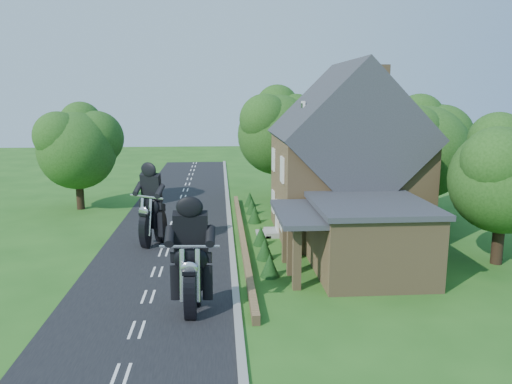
{
  "coord_description": "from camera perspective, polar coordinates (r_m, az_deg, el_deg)",
  "views": [
    {
      "loc": [
        3.04,
        -22.86,
        8.26
      ],
      "look_at": [
        5.12,
        5.25,
        2.8
      ],
      "focal_mm": 35.0,
      "sensor_mm": 36.0,
      "label": 1
    }
  ],
  "objects": [
    {
      "name": "tree_house_right",
      "position": [
        34.43,
        19.15,
        5.24
      ],
      "size": [
        6.51,
        6.0,
        8.4
      ],
      "color": "black",
      "rests_on": "ground"
    },
    {
      "name": "road",
      "position": [
        24.49,
        -11.25,
        -8.94
      ],
      "size": [
        7.0,
        80.0,
        0.02
      ],
      "primitive_type": "cube",
      "color": "black",
      "rests_on": "ground"
    },
    {
      "name": "shrub_b",
      "position": [
        25.65,
        1.02,
        -6.53
      ],
      "size": [
        0.9,
        0.9,
        1.1
      ],
      "primitive_type": "cone",
      "color": "black",
      "rests_on": "ground"
    },
    {
      "name": "tree_behind_house",
      "position": [
        40.61,
        11.81,
        7.87
      ],
      "size": [
        7.81,
        7.2,
        10.08
      ],
      "color": "black",
      "rests_on": "ground"
    },
    {
      "name": "shrub_c",
      "position": [
        28.03,
        0.56,
        -5.0
      ],
      "size": [
        0.9,
        0.9,
        1.1
      ],
      "primitive_type": "cone",
      "color": "black",
      "rests_on": "ground"
    },
    {
      "name": "garden_wall",
      "position": [
        29.03,
        -1.59,
        -5.16
      ],
      "size": [
        0.3,
        22.0,
        0.4
      ],
      "primitive_type": "cube",
      "color": "olive",
      "rests_on": "ground"
    },
    {
      "name": "shrub_f",
      "position": [
        37.72,
        -0.71,
        -0.83
      ],
      "size": [
        0.9,
        0.9,
        1.1
      ],
      "primitive_type": "cone",
      "color": "black",
      "rests_on": "ground"
    },
    {
      "name": "shrub_a",
      "position": [
        23.29,
        1.59,
        -8.37
      ],
      "size": [
        0.9,
        0.9,
        1.1
      ],
      "primitive_type": "cone",
      "color": "black",
      "rests_on": "ground"
    },
    {
      "name": "tree_far_road",
      "position": [
        38.42,
        -19.23,
        5.25
      ],
      "size": [
        6.08,
        5.6,
        7.84
      ],
      "color": "black",
      "rests_on": "ground"
    },
    {
      "name": "motorcycle_follow",
      "position": [
        28.48,
        -11.68,
        -4.65
      ],
      "size": [
        1.14,
        1.49,
        1.41
      ],
      "primitive_type": null,
      "rotation": [
        0.0,
        0.0,
        2.58
      ],
      "color": "black",
      "rests_on": "ground"
    },
    {
      "name": "tree_annex_side",
      "position": [
        27.18,
        27.07,
        2.21
      ],
      "size": [
        5.64,
        5.2,
        7.48
      ],
      "color": "black",
      "rests_on": "ground"
    },
    {
      "name": "annex",
      "position": [
        23.99,
        12.52,
        -5.01
      ],
      "size": [
        7.05,
        5.94,
        3.44
      ],
      "color": "olive",
      "rests_on": "ground"
    },
    {
      "name": "shrub_d",
      "position": [
        32.86,
        -0.17,
        -2.61
      ],
      "size": [
        0.9,
        0.9,
        1.1
      ],
      "primitive_type": "cone",
      "color": "black",
      "rests_on": "ground"
    },
    {
      "name": "motorcycle_lead",
      "position": [
        19.66,
        -7.29,
        -11.76
      ],
      "size": [
        0.47,
        1.51,
        1.39
      ],
      "primitive_type": null,
      "rotation": [
        0.0,
        0.0,
        3.08
      ],
      "color": "black",
      "rests_on": "ground"
    },
    {
      "name": "kerb",
      "position": [
        24.29,
        -2.58,
        -8.78
      ],
      "size": [
        0.3,
        80.0,
        0.12
      ],
      "primitive_type": "cube",
      "color": "gray",
      "rests_on": "ground"
    },
    {
      "name": "house",
      "position": [
        30.06,
        10.17,
        3.3
      ],
      "size": [
        9.54,
        8.64,
        10.24
      ],
      "color": "olive",
      "rests_on": "ground"
    },
    {
      "name": "shrub_e",
      "position": [
        35.29,
        -0.46,
        -1.66
      ],
      "size": [
        0.9,
        0.9,
        1.1
      ],
      "primitive_type": "cone",
      "color": "black",
      "rests_on": "ground"
    },
    {
      "name": "tree_behind_left",
      "position": [
        40.39,
        3.08,
        7.36
      ],
      "size": [
        6.94,
        6.4,
        9.16
      ],
      "color": "black",
      "rests_on": "ground"
    },
    {
      "name": "ground",
      "position": [
        24.49,
        -11.25,
        -8.96
      ],
      "size": [
        120.0,
        120.0,
        0.0
      ],
      "primitive_type": "plane",
      "color": "#235718",
      "rests_on": "ground"
    }
  ]
}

